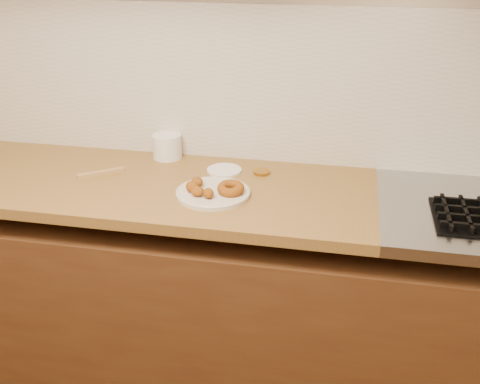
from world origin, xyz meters
TOP-DOWN VIEW (x-y plane):
  - wall_back at (0.00, 2.00)m, footprint 4.00×0.02m
  - base_cabinet at (0.00, 1.69)m, footprint 3.60×0.60m
  - butcher_block at (-0.65, 1.69)m, footprint 2.30×0.62m
  - backsplash at (0.00, 1.99)m, footprint 3.60×0.02m
  - donut_plate at (-0.07, 1.62)m, footprint 0.26×0.26m
  - ring_donut at (-0.00, 1.62)m, footprint 0.11×0.11m
  - fried_dough_chunks at (-0.11, 1.60)m, footprint 0.12×0.14m
  - plastic_tub at (-0.33, 1.93)m, footprint 0.14×0.14m
  - tub_lid at (-0.07, 1.84)m, footprint 0.17×0.17m
  - brass_jar_lid at (0.07, 1.84)m, footprint 0.07×0.07m
  - wooden_utensil at (-0.52, 1.72)m, footprint 0.16×0.12m

SIDE VIEW (x-z plane):
  - base_cabinet at x=0.00m, z-range 0.00..0.77m
  - butcher_block at x=-0.65m, z-range 0.86..0.90m
  - tub_lid at x=-0.07m, z-range 0.90..0.91m
  - brass_jar_lid at x=0.07m, z-range 0.90..0.91m
  - wooden_utensil at x=-0.52m, z-range 0.90..0.91m
  - donut_plate at x=-0.07m, z-range 0.90..0.91m
  - ring_donut at x=0.00m, z-range 0.91..0.95m
  - fried_dough_chunks at x=-0.11m, z-range 0.91..0.95m
  - plastic_tub at x=-0.33m, z-range 0.90..1.00m
  - backsplash at x=0.00m, z-range 0.90..1.50m
  - wall_back at x=0.00m, z-range 0.00..2.70m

